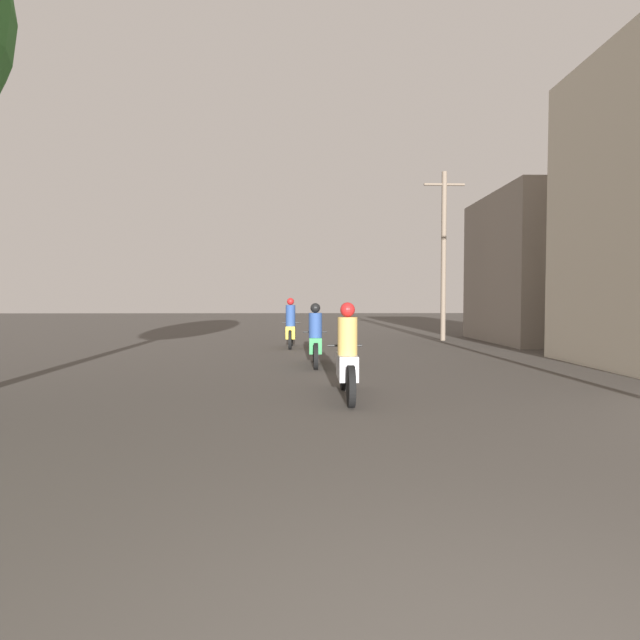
{
  "coord_description": "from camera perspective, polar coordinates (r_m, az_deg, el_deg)",
  "views": [
    {
      "loc": [
        -0.72,
        -1.41,
        1.6
      ],
      "look_at": [
        -0.23,
        16.58,
        0.88
      ],
      "focal_mm": 28.0,
      "sensor_mm": 36.0,
      "label": 1
    }
  ],
  "objects": [
    {
      "name": "motorcycle_yellow",
      "position": [
        16.8,
        -3.38,
        -0.93
      ],
      "size": [
        0.6,
        1.94,
        1.68
      ],
      "rotation": [
        0.0,
        0.0,
        -0.03
      ],
      "color": "black",
      "rests_on": "ground_plane"
    },
    {
      "name": "building_right_far",
      "position": [
        21.19,
        25.17,
        5.34
      ],
      "size": [
        5.09,
        5.93,
        5.62
      ],
      "color": "gray",
      "rests_on": "ground_plane"
    },
    {
      "name": "utility_pole_far",
      "position": [
        20.45,
        13.95,
        7.49
      ],
      "size": [
        1.6,
        0.2,
        6.64
      ],
      "color": "#6B5B4C",
      "rests_on": "ground_plane"
    },
    {
      "name": "motorcycle_silver",
      "position": [
        8.17,
        3.12,
        -4.58
      ],
      "size": [
        0.6,
        2.13,
        1.57
      ],
      "rotation": [
        0.0,
        0.0,
        0.1
      ],
      "color": "black",
      "rests_on": "ground_plane"
    },
    {
      "name": "motorcycle_green",
      "position": [
        12.19,
        -0.54,
        -2.32
      ],
      "size": [
        0.6,
        2.06,
        1.53
      ],
      "rotation": [
        0.0,
        0.0,
        0.03
      ],
      "color": "black",
      "rests_on": "ground_plane"
    }
  ]
}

